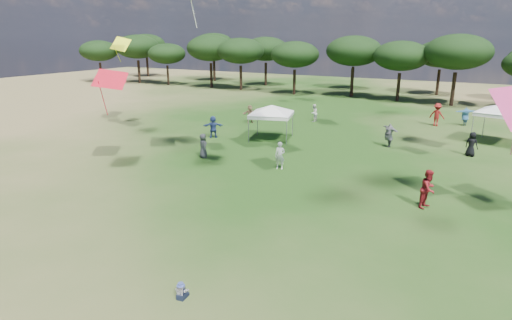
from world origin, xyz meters
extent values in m
cylinder|color=black|center=(-49.10, 43.01, 1.55)|extent=(0.35, 0.35, 3.09)
ellipsoid|color=black|center=(-49.10, 43.01, 4.95)|extent=(6.01, 6.01, 3.24)
cylinder|color=black|center=(-42.82, 45.10, 1.76)|extent=(0.40, 0.40, 3.51)
ellipsoid|color=black|center=(-42.82, 45.10, 5.62)|extent=(6.82, 6.82, 3.68)
cylinder|color=black|center=(-36.96, 45.10, 1.46)|extent=(0.33, 0.33, 2.92)
ellipsoid|color=black|center=(-36.96, 45.10, 4.67)|extent=(5.67, 5.67, 3.06)
cylinder|color=black|center=(-29.06, 45.29, 1.75)|extent=(0.40, 0.40, 3.49)
ellipsoid|color=black|center=(-29.06, 45.29, 5.59)|extent=(6.79, 6.79, 3.66)
cylinder|color=black|center=(-23.92, 45.02, 1.66)|extent=(0.38, 0.38, 3.32)
ellipsoid|color=black|center=(-23.92, 45.02, 5.31)|extent=(6.44, 6.44, 3.47)
cylinder|color=black|center=(-15.51, 44.30, 1.57)|extent=(0.36, 0.36, 3.14)
ellipsoid|color=black|center=(-15.51, 44.30, 5.03)|extent=(6.11, 6.11, 3.29)
cylinder|color=black|center=(-8.39, 45.81, 1.73)|extent=(0.40, 0.40, 3.46)
ellipsoid|color=black|center=(-8.39, 45.81, 5.54)|extent=(6.73, 6.73, 3.63)
cylinder|color=black|center=(-2.58, 44.63, 1.61)|extent=(0.37, 0.37, 3.21)
ellipsoid|color=black|center=(-2.58, 44.63, 5.14)|extent=(6.24, 6.24, 3.36)
cylinder|color=black|center=(3.26, 44.18, 1.78)|extent=(0.41, 0.41, 3.56)
ellipsoid|color=black|center=(3.26, 44.18, 5.69)|extent=(6.91, 6.91, 3.73)
cylinder|color=black|center=(-48.93, 53.79, 1.78)|extent=(0.41, 0.41, 3.56)
ellipsoid|color=black|center=(-48.93, 53.79, 5.70)|extent=(6.92, 6.92, 3.73)
cylinder|color=black|center=(-34.09, 53.56, 1.81)|extent=(0.41, 0.41, 3.62)
ellipsoid|color=black|center=(-34.09, 53.56, 5.80)|extent=(7.03, 7.03, 3.79)
cylinder|color=black|center=(-23.40, 51.57, 1.68)|extent=(0.39, 0.39, 3.37)
ellipsoid|color=black|center=(-23.40, 51.57, 5.39)|extent=(6.54, 6.54, 3.53)
cylinder|color=black|center=(-10.52, 53.31, 1.56)|extent=(0.36, 0.36, 3.11)
ellipsoid|color=black|center=(-10.52, 53.31, 4.98)|extent=(6.05, 6.05, 3.26)
cylinder|color=black|center=(0.83, 52.52, 1.60)|extent=(0.37, 0.37, 3.20)
ellipsoid|color=black|center=(0.83, 52.52, 5.12)|extent=(6.21, 6.21, 3.35)
cylinder|color=gray|center=(-7.99, 19.02, 0.94)|extent=(0.06, 0.06, 1.88)
cylinder|color=gray|center=(-5.34, 19.73, 0.94)|extent=(0.06, 0.06, 1.88)
cylinder|color=gray|center=(-8.70, 21.66, 0.94)|extent=(0.06, 0.06, 1.88)
cylinder|color=gray|center=(-6.06, 22.38, 0.94)|extent=(0.06, 0.06, 1.88)
cube|color=white|center=(-7.02, 20.70, 1.83)|extent=(3.55, 3.55, 0.25)
pyramid|color=white|center=(-7.02, 20.70, 2.56)|extent=(5.70, 5.70, 0.60)
cylinder|color=gray|center=(6.01, 26.21, 1.10)|extent=(0.06, 0.06, 2.20)
cylinder|color=gray|center=(6.70, 29.10, 1.10)|extent=(0.06, 0.06, 2.20)
cube|color=white|center=(7.80, 27.31, 2.15)|extent=(3.78, 3.78, 0.25)
pyramid|color=white|center=(7.80, 27.31, 2.88)|extent=(6.20, 6.20, 0.60)
cube|color=black|center=(-0.42, 1.62, 0.09)|extent=(0.25, 0.25, 0.17)
cube|color=black|center=(-0.52, 1.77, 0.05)|extent=(0.10, 0.21, 0.09)
cube|color=black|center=(-0.37, 1.79, 0.05)|extent=(0.10, 0.21, 0.09)
cube|color=white|center=(-0.42, 1.62, 0.28)|extent=(0.23, 0.18, 0.22)
cylinder|color=white|center=(-0.57, 1.66, 0.28)|extent=(0.10, 0.22, 0.14)
cylinder|color=white|center=(-0.29, 1.69, 0.28)|extent=(0.10, 0.22, 0.14)
sphere|color=#E0B293|center=(-0.42, 1.62, 0.43)|extent=(0.15, 0.15, 0.15)
cone|color=#5464C5|center=(-0.42, 1.62, 0.47)|extent=(0.26, 0.26, 0.03)
cylinder|color=#5464C5|center=(-0.42, 1.62, 0.50)|extent=(0.17, 0.17, 0.07)
imported|color=maroon|center=(3.12, 31.69, 0.96)|extent=(1.39, 1.01, 1.93)
imported|color=maroon|center=(4.92, 12.42, 0.88)|extent=(0.90, 1.02, 1.76)
imported|color=#323438|center=(-8.59, 14.30, 0.77)|extent=(0.88, 0.88, 1.54)
imported|color=navy|center=(-11.11, 19.14, 0.83)|extent=(1.55, 1.26, 1.66)
imported|color=black|center=(6.19, 22.70, 0.79)|extent=(0.90, 0.74, 1.58)
imported|color=navy|center=(5.22, 33.02, 0.79)|extent=(1.91, 1.49, 1.57)
imported|color=#7F6045|center=(-11.40, 25.33, 0.79)|extent=(1.38, 1.35, 1.58)
imported|color=#444448|center=(1.08, 22.54, 0.82)|extent=(1.69, 1.92, 1.64)
imported|color=silver|center=(-3.35, 14.46, 0.79)|extent=(0.64, 0.48, 1.58)
imported|color=silver|center=(-6.71, 28.55, 0.77)|extent=(0.66, 0.80, 1.53)
plane|color=#EDFF1A|center=(-20.45, 19.75, 6.70)|extent=(1.80, 1.94, 1.31)
plane|color=red|center=(-11.42, 9.91, 5.15)|extent=(2.71, 2.85, 1.07)
camera|label=1|loc=(6.71, -6.91, 7.47)|focal=30.00mm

